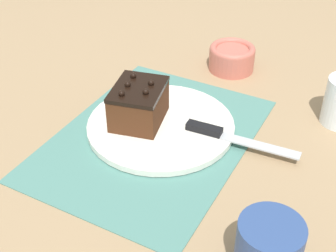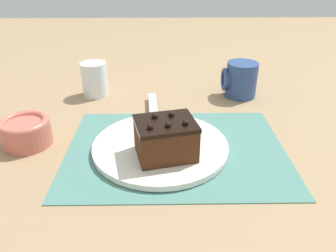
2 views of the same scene
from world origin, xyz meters
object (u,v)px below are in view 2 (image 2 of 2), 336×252
object	(u,v)px
drinking_glass	(95,79)
coffee_mug	(240,80)
small_bowl	(25,131)
chocolate_cake	(166,138)
serving_knife	(154,115)
cake_plate	(160,147)

from	to	relation	value
drinking_glass	coffee_mug	bearing A→B (deg)	178.16
small_bowl	drinking_glass	bearing A→B (deg)	-110.57
chocolate_cake	drinking_glass	bearing A→B (deg)	-59.61
chocolate_cake	coffee_mug	distance (m)	0.39
small_bowl	coffee_mug	size ratio (longest dim) A/B	1.07
serving_knife	coffee_mug	size ratio (longest dim) A/B	2.19
chocolate_cake	small_bowl	world-z (taller)	chocolate_cake
drinking_glass	small_bowl	bearing A→B (deg)	69.43
coffee_mug	chocolate_cake	bearing A→B (deg)	56.70
serving_knife	cake_plate	bearing A→B (deg)	-86.26
serving_knife	small_bowl	bearing A→B (deg)	-165.01
drinking_glass	small_bowl	world-z (taller)	drinking_glass
small_bowl	cake_plate	bearing A→B (deg)	173.52
chocolate_cake	serving_knife	world-z (taller)	chocolate_cake
serving_knife	drinking_glass	xyz separation A→B (m)	(0.17, -0.18, 0.03)
drinking_glass	coffee_mug	size ratio (longest dim) A/B	0.98
cake_plate	coffee_mug	world-z (taller)	coffee_mug
chocolate_cake	small_bowl	size ratio (longest dim) A/B	1.24
drinking_glass	small_bowl	xyz separation A→B (m)	(0.10, 0.27, -0.02)
cake_plate	coffee_mug	distance (m)	0.37
chocolate_cake	small_bowl	bearing A→B (deg)	-13.35
cake_plate	drinking_glass	bearing A→B (deg)	-57.96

